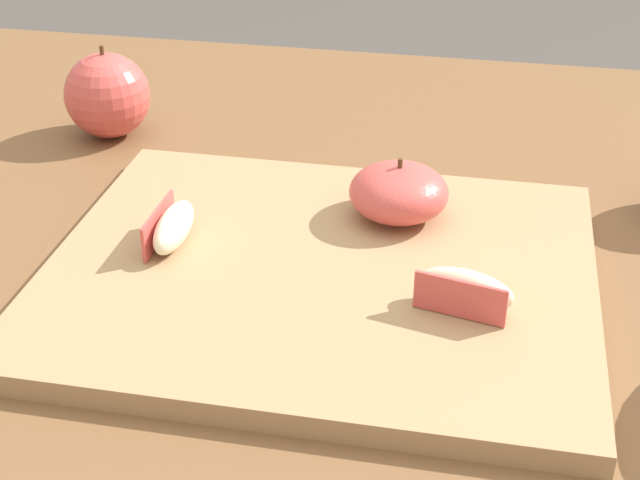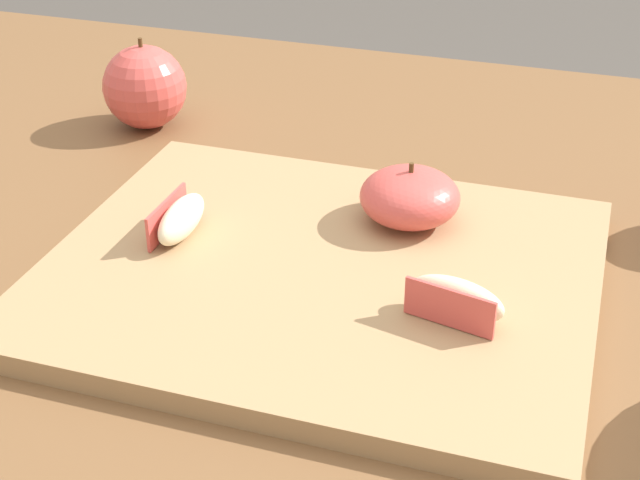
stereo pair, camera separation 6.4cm
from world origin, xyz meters
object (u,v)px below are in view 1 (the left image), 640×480
cutting_board (320,275)px  apple_wedge_left (172,227)px  apple_wedge_middle (464,290)px  whole_apple_pink_lady (107,95)px  apple_half_skin_up (399,192)px

cutting_board → apple_wedge_left: bearing=176.2°
cutting_board → apple_wedge_left: size_ratio=5.91×
apple_wedge_left → apple_wedge_middle: same height
apple_wedge_middle → whole_apple_pink_lady: bearing=144.1°
apple_half_skin_up → whole_apple_pink_lady: (-0.29, 0.13, 0.00)m
apple_half_skin_up → apple_wedge_middle: size_ratio=1.12×
whole_apple_pink_lady → apple_wedge_left: bearing=-57.3°
apple_half_skin_up → whole_apple_pink_lady: size_ratio=0.86×
cutting_board → apple_half_skin_up: apple_half_skin_up is taller
apple_half_skin_up → apple_wedge_left: size_ratio=1.17×
cutting_board → whole_apple_pink_lady: 0.33m
cutting_board → whole_apple_pink_lady: size_ratio=4.35×
whole_apple_pink_lady → apple_half_skin_up: bearing=-25.2°
apple_wedge_left → apple_wedge_middle: size_ratio=0.96×
cutting_board → whole_apple_pink_lady: bearing=138.5°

